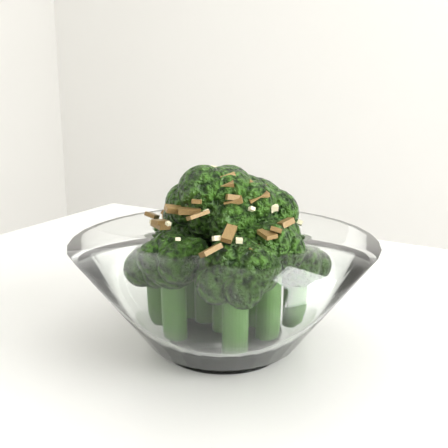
% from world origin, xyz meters
% --- Properties ---
extents(broccoli_dish, '(0.19, 0.19, 0.12)m').
position_xyz_m(broccoli_dish, '(-0.20, 0.05, 0.80)').
color(broccoli_dish, white).
rests_on(broccoli_dish, table).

